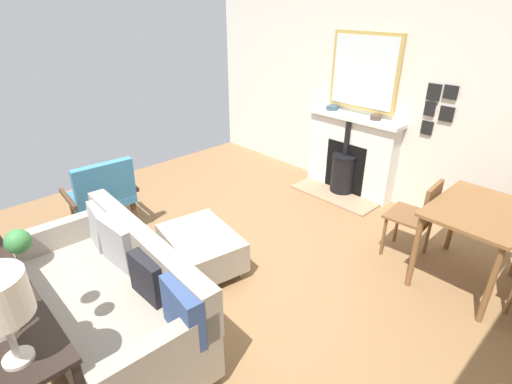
% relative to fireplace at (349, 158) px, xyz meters
% --- Properties ---
extents(ground_plane, '(5.62, 5.43, 0.01)m').
position_rel_fireplace_xyz_m(ground_plane, '(2.60, 0.11, -0.47)').
color(ground_plane, olive).
extents(wall_left, '(0.12, 5.43, 2.89)m').
position_rel_fireplace_xyz_m(wall_left, '(-0.21, 0.11, 0.98)').
color(wall_left, silver).
rests_on(wall_left, ground).
extents(fireplace, '(0.63, 1.29, 1.03)m').
position_rel_fireplace_xyz_m(fireplace, '(0.00, 0.00, 0.00)').
color(fireplace, '#9E7A5B').
rests_on(fireplace, ground).
extents(mirror_over_mantel, '(0.04, 0.91, 0.91)m').
position_rel_fireplace_xyz_m(mirror_over_mantel, '(-0.12, 0.00, 1.08)').
color(mirror_over_mantel, tan).
extents(mantel_bowl_near, '(0.15, 0.15, 0.06)m').
position_rel_fireplace_xyz_m(mantel_bowl_near, '(-0.03, -0.35, 0.60)').
color(mantel_bowl_near, '#334C56').
rests_on(mantel_bowl_near, fireplace).
extents(mantel_bowl_far, '(0.13, 0.13, 0.06)m').
position_rel_fireplace_xyz_m(mantel_bowl_far, '(-0.03, 0.29, 0.60)').
color(mantel_bowl_far, '#47382D').
rests_on(mantel_bowl_far, fireplace).
extents(sofa, '(0.89, 1.81, 0.82)m').
position_rel_fireplace_xyz_m(sofa, '(3.38, 0.27, -0.10)').
color(sofa, '#B2B2B7').
rests_on(sofa, ground).
extents(ottoman, '(0.71, 0.88, 0.38)m').
position_rel_fireplace_xyz_m(ottoman, '(2.42, 0.03, -0.23)').
color(ottoman, '#B2B2B7').
rests_on(ottoman, ground).
extents(armchair_accent, '(0.72, 0.63, 0.87)m').
position_rel_fireplace_xyz_m(armchair_accent, '(2.80, -1.19, 0.03)').
color(armchair_accent, '#4C3321').
rests_on(armchair_accent, ground).
extents(dining_table, '(0.94, 0.71, 0.75)m').
position_rel_fireplace_xyz_m(dining_table, '(0.82, 1.83, 0.17)').
color(dining_table, brown).
rests_on(dining_table, ground).
extents(dining_chair_near_fireplace, '(0.43, 0.43, 0.83)m').
position_rel_fireplace_xyz_m(dining_chair_near_fireplace, '(0.81, 1.33, 0.04)').
color(dining_chair_near_fireplace, brown).
rests_on(dining_chair_near_fireplace, ground).
extents(photo_gallery_row, '(0.02, 0.32, 0.56)m').
position_rel_fireplace_xyz_m(photo_gallery_row, '(-0.13, 0.94, 0.83)').
color(photo_gallery_row, black).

